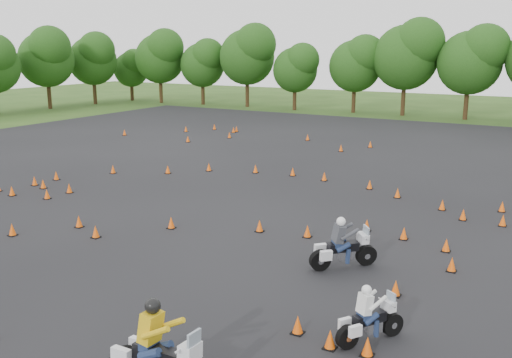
# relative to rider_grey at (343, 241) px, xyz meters

# --- Properties ---
(ground) EXTENTS (140.00, 140.00, 0.00)m
(ground) POSITION_rel_rider_grey_xyz_m (-6.08, 1.11, -0.89)
(ground) COLOR #2D5119
(ground) RESTS_ON ground
(asphalt_pad) EXTENTS (62.00, 62.00, 0.00)m
(asphalt_pad) POSITION_rel_rider_grey_xyz_m (-6.08, 7.11, -0.89)
(asphalt_pad) COLOR black
(asphalt_pad) RESTS_ON ground
(treeline) EXTENTS (86.68, 32.53, 10.20)m
(treeline) POSITION_rel_rider_grey_xyz_m (-4.69, 35.99, 3.68)
(treeline) COLOR #1F4714
(treeline) RESTS_ON ground
(traffic_cones) EXTENTS (35.95, 33.16, 0.45)m
(traffic_cones) POSITION_rel_rider_grey_xyz_m (-7.08, 7.34, -0.66)
(traffic_cones) COLOR #FF5B0A
(traffic_cones) RESTS_ON asphalt_pad
(rider_grey) EXTENTS (2.11, 2.14, 1.77)m
(rider_grey) POSITION_rel_rider_grey_xyz_m (0.00, 0.00, 0.00)
(rider_grey) COLOR #3C3E44
(rider_grey) RESTS_ON ground
(rider_yellow) EXTENTS (2.61, 0.81, 2.01)m
(rider_yellow) POSITION_rel_rider_grey_xyz_m (-0.77, -8.31, 0.12)
(rider_yellow) COLOR gold
(rider_yellow) RESTS_ON ground
(rider_white) EXTENTS (1.55, 1.95, 1.50)m
(rider_white) POSITION_rel_rider_grey_xyz_m (2.28, -4.13, -0.14)
(rider_white) COLOR silver
(rider_white) RESTS_ON ground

